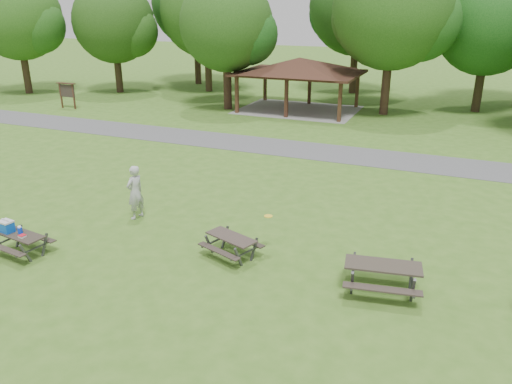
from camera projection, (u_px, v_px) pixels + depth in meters
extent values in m
plane|color=#3C661D|center=(171.00, 274.00, 14.48)|extent=(160.00, 160.00, 0.00)
cube|color=#4B4B4E|center=(311.00, 151.00, 26.55)|extent=(120.00, 3.20, 0.02)
cube|color=#3C2316|center=(237.00, 95.00, 35.16)|extent=(0.22, 0.22, 2.60)
cube|color=#382514|center=(265.00, 84.00, 39.82)|extent=(0.22, 0.22, 2.60)
cube|color=#331B12|center=(286.00, 99.00, 33.83)|extent=(0.22, 0.22, 2.60)
cube|color=#362113|center=(310.00, 87.00, 38.48)|extent=(0.22, 0.22, 2.60)
cube|color=#382114|center=(340.00, 102.00, 32.49)|extent=(0.22, 0.22, 2.60)
cube|color=#3D2716|center=(357.00, 90.00, 37.15)|extent=(0.22, 0.22, 2.60)
cube|color=#311B13|center=(299.00, 73.00, 35.66)|extent=(8.60, 6.60, 0.16)
pyramid|color=#321C14|center=(300.00, 65.00, 35.46)|extent=(7.01, 7.01, 1.00)
cube|color=gray|center=(298.00, 110.00, 36.61)|extent=(8.40, 6.40, 0.03)
cube|color=#3C2215|center=(61.00, 96.00, 37.11)|extent=(0.10, 0.10, 1.80)
cube|color=#3A2015|center=(74.00, 97.00, 36.67)|extent=(0.10, 0.10, 1.80)
cube|color=black|center=(67.00, 91.00, 36.75)|extent=(1.40, 0.06, 0.90)
cube|color=#301D13|center=(66.00, 83.00, 36.55)|extent=(1.60, 0.30, 0.06)
cylinder|color=black|center=(26.00, 72.00, 42.89)|extent=(0.60, 0.60, 3.67)
sphere|color=#224F16|center=(17.00, 16.00, 41.28)|extent=(7.20, 7.20, 7.20)
sphere|color=#1B4A15|center=(36.00, 25.00, 41.21)|extent=(4.68, 4.68, 4.68)
sphere|color=#184F16|center=(3.00, 22.00, 41.82)|extent=(4.32, 4.32, 4.32)
cylinder|color=black|center=(118.00, 73.00, 43.45)|extent=(0.60, 0.60, 3.32)
sphere|color=#1B3F12|center=(114.00, 22.00, 41.95)|extent=(6.80, 6.80, 6.80)
sphere|color=#1D4614|center=(132.00, 31.00, 41.90)|extent=(4.42, 4.42, 4.42)
sphere|color=#164915|center=(100.00, 28.00, 42.45)|extent=(4.08, 4.08, 4.08)
cylinder|color=#2F2115|center=(208.00, 69.00, 43.85)|extent=(0.60, 0.60, 3.85)
sphere|color=#1F4914|center=(206.00, 10.00, 42.13)|extent=(7.80, 7.80, 7.80)
sphere|color=#1A4914|center=(227.00, 20.00, 42.03)|extent=(5.07, 5.07, 5.07)
sphere|color=#123E11|center=(189.00, 18.00, 42.73)|extent=(4.68, 4.68, 4.68)
cylinder|color=black|center=(227.00, 85.00, 36.50)|extent=(0.60, 0.60, 3.50)
sphere|color=#1D4413|center=(226.00, 24.00, 35.00)|extent=(6.60, 6.60, 6.60)
sphere|color=#134413|center=(247.00, 34.00, 34.96)|extent=(4.29, 4.29, 4.29)
sphere|color=#154513|center=(209.00, 31.00, 35.48)|extent=(3.96, 3.96, 3.96)
cylinder|color=#311F15|center=(386.00, 85.00, 34.60)|extent=(0.60, 0.60, 4.02)
sphere|color=#1F4A15|center=(393.00, 9.00, 32.82)|extent=(8.00, 8.00, 8.00)
sphere|color=#174714|center=(420.00, 22.00, 32.71)|extent=(5.20, 5.20, 5.20)
sphere|color=#1B3F12|center=(367.00, 18.00, 33.44)|extent=(4.80, 4.80, 4.80)
cylinder|color=black|center=(479.00, 88.00, 35.56)|extent=(0.60, 0.60, 3.43)
sphere|color=#144614|center=(489.00, 24.00, 34.02)|extent=(7.00, 7.00, 7.00)
sphere|color=#1C4A15|center=(512.00, 35.00, 33.96)|extent=(4.55, 4.55, 4.55)
sphere|color=#1C4A15|center=(466.00, 31.00, 34.54)|extent=(4.20, 4.20, 4.20)
cylinder|color=#311F15|center=(198.00, 61.00, 47.86)|extent=(0.60, 0.60, 4.38)
sphere|color=#164413|center=(195.00, 3.00, 46.02)|extent=(8.00, 8.00, 8.00)
sphere|color=#144614|center=(214.00, 12.00, 45.91)|extent=(5.20, 5.20, 5.20)
sphere|color=#134213|center=(179.00, 10.00, 46.63)|extent=(4.80, 4.80, 4.80)
cylinder|color=#301F15|center=(354.00, 69.00, 42.92)|extent=(0.60, 0.60, 4.13)
sphere|color=#194413|center=(358.00, 6.00, 41.13)|extent=(8.00, 8.00, 8.00)
sphere|color=#1E4B15|center=(380.00, 16.00, 41.02)|extent=(5.20, 5.20, 5.20)
sphere|color=#134314|center=(338.00, 14.00, 41.74)|extent=(4.80, 4.80, 4.80)
sphere|color=#154B15|center=(510.00, 7.00, 36.03)|extent=(5.04, 5.04, 5.04)
cube|color=#29241E|center=(20.00, 235.00, 15.41)|extent=(1.70, 0.85, 0.04)
cube|color=#2C2520|center=(6.00, 249.00, 15.07)|extent=(1.64, 0.45, 0.04)
cube|color=#29231E|center=(37.00, 236.00, 15.94)|extent=(1.64, 0.45, 0.04)
cube|color=#38383A|center=(0.00, 244.00, 15.55)|extent=(0.10, 0.35, 0.71)
cube|color=#414143|center=(19.00, 236.00, 16.10)|extent=(0.10, 0.35, 0.71)
cube|color=#404043|center=(9.00, 239.00, 15.81)|extent=(0.23, 1.32, 0.04)
cube|color=#464648|center=(26.00, 254.00, 14.96)|extent=(0.10, 0.35, 0.71)
cube|color=#444447|center=(45.00, 245.00, 15.51)|extent=(0.10, 0.35, 0.71)
cube|color=#434446|center=(35.00, 248.00, 15.22)|extent=(0.23, 1.32, 0.04)
cube|color=blue|center=(7.00, 227.00, 15.51)|extent=(0.45, 0.36, 0.32)
cube|color=silver|center=(6.00, 222.00, 15.44)|extent=(0.47, 0.38, 0.05)
cylinder|color=silver|center=(5.00, 220.00, 15.42)|extent=(0.36, 0.07, 0.03)
cylinder|color=#0D34D1|center=(20.00, 230.00, 15.43)|extent=(0.17, 0.17, 0.20)
cylinder|color=white|center=(19.00, 227.00, 15.38)|extent=(0.13, 0.13, 0.04)
cube|color=silver|center=(22.00, 236.00, 15.19)|extent=(0.20, 0.20, 0.06)
cube|color=red|center=(22.00, 235.00, 15.17)|extent=(0.21, 0.21, 0.01)
cube|color=#312823|center=(231.00, 237.00, 15.25)|extent=(1.76, 1.16, 0.05)
cube|color=#2C241F|center=(219.00, 251.00, 14.97)|extent=(1.62, 0.77, 0.04)
cube|color=black|center=(244.00, 239.00, 15.72)|extent=(1.62, 0.77, 0.04)
cube|color=#414144|center=(209.00, 244.00, 15.53)|extent=(0.17, 0.34, 0.71)
cube|color=#3E3E40|center=(225.00, 237.00, 16.00)|extent=(0.17, 0.34, 0.71)
cube|color=#464648|center=(217.00, 240.00, 15.75)|extent=(0.50, 1.28, 0.05)
cube|color=#474749|center=(238.00, 257.00, 14.73)|extent=(0.17, 0.34, 0.71)
cube|color=#3C3C3E|center=(254.00, 249.00, 15.21)|extent=(0.17, 0.34, 0.71)
cube|color=#454548|center=(246.00, 252.00, 14.96)|extent=(0.50, 1.28, 0.05)
cube|color=#2E2821|center=(383.00, 265.00, 13.30)|extent=(2.12, 1.12, 0.06)
cube|color=#2F2621|center=(382.00, 289.00, 12.81)|extent=(2.04, 0.62, 0.04)
cube|color=#2E2721|center=(382.00, 264.00, 14.02)|extent=(2.04, 0.62, 0.04)
cube|color=#39393B|center=(352.00, 283.00, 13.22)|extent=(0.14, 0.43, 0.88)
cube|color=#474649|center=(354.00, 268.00, 13.99)|extent=(0.14, 0.43, 0.88)
cube|color=#3A3A3D|center=(353.00, 274.00, 13.59)|extent=(0.34, 1.63, 0.06)
cube|color=#464649|center=(413.00, 291.00, 12.89)|extent=(0.14, 0.43, 0.88)
cube|color=#3D3D3F|center=(411.00, 274.00, 13.66)|extent=(0.14, 0.43, 0.88)
cube|color=#454447|center=(412.00, 281.00, 13.26)|extent=(0.34, 1.63, 0.06)
cylinder|color=yellow|center=(268.00, 216.00, 15.34)|extent=(0.34, 0.34, 0.02)
imported|color=#ACACAF|center=(135.00, 192.00, 17.92)|extent=(0.61, 0.81, 2.00)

